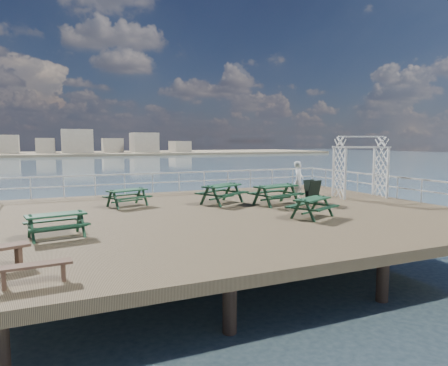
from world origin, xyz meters
The scene contains 12 objects.
ground centered at (0.00, 0.00, -0.15)m, with size 18.00×14.00×0.30m, color brown.
sea_backdrop centered at (12.54, 134.07, -0.51)m, with size 300.00×300.00×9.20m.
railing centered at (-0.07, 2.57, 0.87)m, with size 17.77×13.76×1.10m.
picnic_table_a centered at (-3.49, 2.95, 0.52)m, with size 2.03×1.84×0.81m.
picnic_table_b centered at (2.55, 0.77, 0.62)m, with size 2.28×1.99×0.96m.
picnic_table_c centered at (0.51, 2.02, 0.61)m, with size 2.47×2.32×0.95m.
picnic_table_d centered at (-6.36, -1.87, 0.50)m, with size 1.82×1.56×0.79m.
picnic_table_e centered at (2.25, -2.29, 0.51)m, with size 2.07×1.92×0.80m.
flat_bench_far centered at (-6.81, -5.80, 0.30)m, with size 1.41×0.42×0.40m.
trellis_arbor centered at (7.60, 1.19, 1.35)m, with size 2.66×1.80×3.03m.
sandwich_board centered at (4.17, 0.37, 0.52)m, with size 0.73×0.59×1.07m.
person centered at (4.32, 1.68, 0.91)m, with size 0.67×0.44×1.83m, color white.
Camera 1 is at (-6.41, -14.18, 2.77)m, focal length 32.00 mm.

